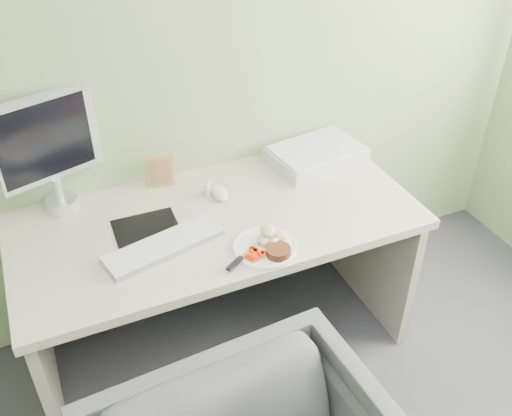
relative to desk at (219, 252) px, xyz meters
name	(u,v)px	position (x,y,z in m)	size (l,w,h in m)	color
wall_back	(176,33)	(0.00, 0.38, 0.80)	(3.50, 3.50, 0.00)	gray
desk	(219,252)	(0.00, 0.00, 0.00)	(1.60, 0.75, 0.73)	#C0B2A1
plate	(265,248)	(0.09, -0.25, 0.19)	(0.24, 0.24, 0.01)	white
steak	(278,251)	(0.12, -0.32, 0.21)	(0.09, 0.09, 0.03)	black
potato_pile	(269,234)	(0.12, -0.23, 0.22)	(0.11, 0.08, 0.06)	tan
carrot_heap	(254,252)	(0.03, -0.29, 0.22)	(0.06, 0.05, 0.04)	#FF2E05
steak_knife	(240,259)	(-0.02, -0.30, 0.21)	(0.18, 0.12, 0.01)	silver
mousepad	(147,230)	(-0.28, 0.03, 0.18)	(0.25, 0.22, 0.00)	black
keyboard	(164,245)	(-0.24, -0.11, 0.20)	(0.45, 0.13, 0.02)	white
computer_mouse	(220,193)	(0.06, 0.12, 0.20)	(0.06, 0.11, 0.04)	white
photo_frame	(160,172)	(-0.14, 0.30, 0.26)	(0.12, 0.01, 0.15)	#A4754C
eyedrop_bottle	(207,188)	(0.02, 0.16, 0.22)	(0.03, 0.03, 0.08)	white
scanner	(316,155)	(0.56, 0.22, 0.21)	(0.41, 0.27, 0.06)	#B4B7BC
monitor	(48,148)	(-0.55, 0.31, 0.46)	(0.40, 0.16, 0.49)	silver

